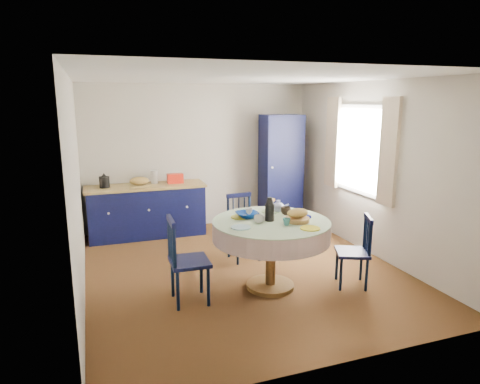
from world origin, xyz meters
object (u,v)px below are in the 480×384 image
at_px(kitchen_counter, 147,210).
at_px(dining_table, 272,231).
at_px(pantry_cabinet, 281,170).
at_px(mug_a, 259,219).
at_px(chair_right, 356,251).
at_px(chair_far, 243,227).
at_px(chair_left, 186,260).
at_px(mug_b, 287,222).
at_px(mug_c, 286,211).
at_px(cobalt_bowl, 247,215).
at_px(mug_d, 249,212).

bearing_deg(kitchen_counter, dining_table, -65.37).
xyz_separation_m(pantry_cabinet, mug_a, (-1.45, -2.52, -0.10)).
bearing_deg(chair_right, chair_far, -119.98).
relative_size(pantry_cabinet, mug_a, 17.67).
distance_m(chair_left, mug_b, 1.21).
xyz_separation_m(kitchen_counter, mug_a, (0.96, -2.57, 0.44)).
distance_m(chair_far, mug_b, 1.33).
bearing_deg(pantry_cabinet, mug_a, -118.17).
xyz_separation_m(mug_a, mug_c, (0.45, 0.21, 0.01)).
height_order(kitchen_counter, cobalt_bowl, kitchen_counter).
bearing_deg(dining_table, pantry_cabinet, 63.00).
distance_m(dining_table, chair_left, 1.07).
bearing_deg(mug_d, chair_left, -158.40).
distance_m(dining_table, mug_a, 0.25).
bearing_deg(pantry_cabinet, dining_table, -115.33).
relative_size(kitchen_counter, chair_left, 1.95).
bearing_deg(chair_left, mug_d, -66.60).
bearing_deg(cobalt_bowl, dining_table, -44.63).
xyz_separation_m(kitchen_counter, cobalt_bowl, (0.91, -2.31, 0.43)).
relative_size(dining_table, chair_left, 1.40).
relative_size(kitchen_counter, chair_far, 2.08).
bearing_deg(chair_far, mug_a, -105.09).
xyz_separation_m(dining_table, chair_left, (-1.05, -0.03, -0.21)).
bearing_deg(pantry_cabinet, chair_left, -130.97).
height_order(dining_table, chair_right, dining_table).
bearing_deg(kitchen_counter, mug_b, -65.76).
bearing_deg(mug_a, dining_table, 10.47).
height_order(pantry_cabinet, mug_d, pantry_cabinet).
xyz_separation_m(chair_left, mug_a, (0.87, -0.01, 0.39)).
relative_size(chair_far, cobalt_bowl, 3.37).
relative_size(kitchen_counter, dining_table, 1.39).
bearing_deg(chair_right, dining_table, -82.58).
bearing_deg(dining_table, mug_c, 33.70).
relative_size(mug_d, cobalt_bowl, 0.33).
bearing_deg(pantry_cabinet, cobalt_bowl, -121.73).
bearing_deg(mug_c, mug_b, -114.66).
distance_m(dining_table, chair_far, 1.06).
xyz_separation_m(mug_a, mug_b, (0.26, -0.20, -0.00)).
height_order(kitchen_counter, pantry_cabinet, pantry_cabinet).
xyz_separation_m(pantry_cabinet, dining_table, (-1.27, -2.49, -0.27)).
xyz_separation_m(kitchen_counter, chair_far, (1.15, -1.50, 0.02)).
bearing_deg(mug_a, mug_b, -37.24).
relative_size(chair_right, mug_b, 9.98).
height_order(pantry_cabinet, chair_right, pantry_cabinet).
bearing_deg(mug_c, chair_left, -171.16).
bearing_deg(chair_right, cobalt_bowl, -89.16).
height_order(mug_a, mug_d, mug_a).
height_order(chair_far, chair_right, chair_far).
height_order(mug_a, cobalt_bowl, mug_a).
relative_size(kitchen_counter, mug_b, 21.84).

